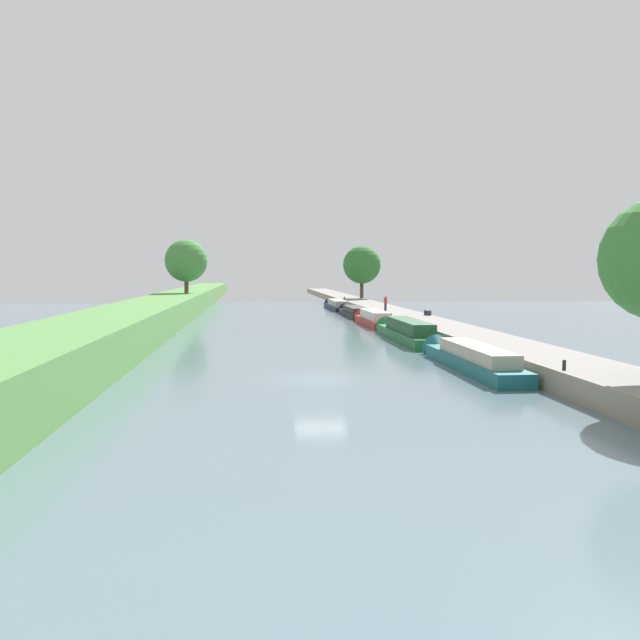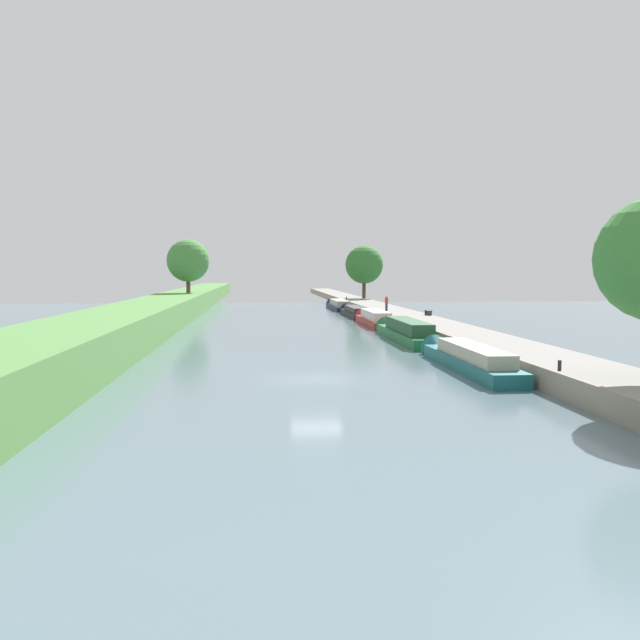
% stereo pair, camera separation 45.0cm
% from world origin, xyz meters
% --- Properties ---
extents(ground_plane, '(160.00, 160.00, 0.00)m').
position_xyz_m(ground_plane, '(0.00, 0.00, 0.00)').
color(ground_plane, slate).
extents(left_grassy_bank, '(6.24, 260.00, 2.42)m').
position_xyz_m(left_grassy_bank, '(-12.99, 0.00, 1.21)').
color(left_grassy_bank, '#518442').
rests_on(left_grassy_bank, ground_plane).
extents(right_towpath, '(4.19, 260.00, 1.02)m').
position_xyz_m(right_towpath, '(11.96, 0.00, 0.51)').
color(right_towpath, gray).
rests_on(right_towpath, ground_plane).
extents(stone_quay, '(0.25, 260.00, 1.07)m').
position_xyz_m(stone_quay, '(9.74, 0.00, 0.54)').
color(stone_quay, gray).
rests_on(stone_quay, ground_plane).
extents(narrowboat_teal, '(1.86, 13.54, 1.93)m').
position_xyz_m(narrowboat_teal, '(8.41, 2.64, 0.58)').
color(narrowboat_teal, '#195B60').
rests_on(narrowboat_teal, ground_plane).
extents(narrowboat_green, '(2.04, 14.68, 2.25)m').
position_xyz_m(narrowboat_green, '(8.33, 17.85, 0.67)').
color(narrowboat_green, '#1E6033').
rests_on(narrowboat_green, ground_plane).
extents(narrowboat_red, '(2.01, 12.71, 2.11)m').
position_xyz_m(narrowboat_red, '(8.37, 32.42, 0.60)').
color(narrowboat_red, maroon).
rests_on(narrowboat_red, ground_plane).
extents(narrowboat_black, '(1.92, 13.34, 1.82)m').
position_xyz_m(narrowboat_black, '(8.33, 45.66, 0.48)').
color(narrowboat_black, black).
rests_on(narrowboat_black, ground_plane).
extents(narrowboat_navy, '(2.12, 14.82, 2.07)m').
position_xyz_m(narrowboat_navy, '(8.17, 60.20, 0.54)').
color(narrowboat_navy, '#141E42').
rests_on(narrowboat_navy, ground_plane).
extents(tree_rightbank_midnear, '(5.93, 5.93, 8.23)m').
position_xyz_m(tree_rightbank_midnear, '(13.59, 71.63, 6.26)').
color(tree_rightbank_midnear, '#4C3828').
rests_on(tree_rightbank_midnear, right_towpath).
extents(tree_leftbank_downstream, '(5.55, 5.55, 7.03)m').
position_xyz_m(tree_leftbank_downstream, '(-12.11, 56.67, 6.65)').
color(tree_leftbank_downstream, brown).
rests_on(tree_leftbank_downstream, left_grassy_bank).
extents(person_walking, '(0.34, 0.34, 1.66)m').
position_xyz_m(person_walking, '(10.84, 38.46, 1.89)').
color(person_walking, '#282D42').
rests_on(person_walking, right_towpath).
extents(mooring_bollard_near, '(0.16, 0.16, 0.45)m').
position_xyz_m(mooring_bollard_near, '(10.17, -4.90, 1.25)').
color(mooring_bollard_near, black).
rests_on(mooring_bollard_near, right_towpath).
extents(mooring_bollard_far, '(0.16, 0.16, 0.45)m').
position_xyz_m(mooring_bollard_far, '(10.17, 66.62, 1.25)').
color(mooring_bollard_far, black).
rests_on(mooring_bollard_far, right_towpath).
extents(park_bench, '(0.44, 1.50, 0.47)m').
position_xyz_m(park_bench, '(13.60, 31.27, 1.37)').
color(park_bench, '#333338').
rests_on(park_bench, right_towpath).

